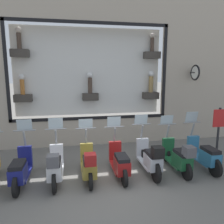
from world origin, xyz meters
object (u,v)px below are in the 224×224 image
at_px(scooter_red_3, 120,162).
at_px(shop_sign_post, 218,134).
at_px(scooter_silver_2, 150,158).
at_px(scooter_white_5, 55,166).
at_px(scooter_olive_4, 89,164).
at_px(scooter_green_1, 178,157).
at_px(scooter_navy_6, 21,169).
at_px(scooter_teal_0, 204,155).

relative_size(scooter_red_3, shop_sign_post, 0.98).
height_order(scooter_silver_2, scooter_white_5, scooter_silver_2).
distance_m(scooter_red_3, scooter_olive_4, 0.88).
bearing_deg(shop_sign_post, scooter_olive_4, 94.43).
bearing_deg(scooter_green_1, scooter_silver_2, 89.14).
distance_m(scooter_green_1, scooter_red_3, 1.75).
bearing_deg(scooter_navy_6, scooter_green_1, -90.86).
distance_m(scooter_green_1, shop_sign_post, 1.60).
height_order(scooter_green_1, scooter_white_5, scooter_white_5).
xyz_separation_m(scooter_teal_0, scooter_silver_2, (-0.06, 1.75, 0.05)).
relative_size(scooter_green_1, scooter_silver_2, 0.99).
xyz_separation_m(scooter_teal_0, scooter_red_3, (-0.01, 2.62, -0.02)).
bearing_deg(scooter_red_3, scooter_olive_4, 94.39).
bearing_deg(scooter_olive_4, shop_sign_post, -85.57).
distance_m(scooter_white_5, shop_sign_post, 5.01).
xyz_separation_m(scooter_silver_2, scooter_olive_4, (-0.02, 1.75, -0.03)).
bearing_deg(scooter_navy_6, scooter_silver_2, -90.86).
distance_m(scooter_teal_0, scooter_olive_4, 3.49).
bearing_deg(scooter_olive_4, scooter_navy_6, 87.70).
height_order(scooter_silver_2, scooter_navy_6, scooter_silver_2).
relative_size(scooter_teal_0, shop_sign_post, 0.99).
bearing_deg(scooter_silver_2, scooter_navy_6, 89.14).
height_order(scooter_green_1, shop_sign_post, shop_sign_post).
xyz_separation_m(scooter_olive_4, scooter_white_5, (0.01, 0.87, 0.02)).
distance_m(scooter_teal_0, scooter_green_1, 0.88).
xyz_separation_m(scooter_white_5, scooter_navy_6, (0.06, 0.87, -0.04)).
distance_m(scooter_olive_4, scooter_white_5, 0.87).
xyz_separation_m(scooter_silver_2, scooter_navy_6, (0.05, 3.49, -0.06)).
bearing_deg(scooter_green_1, scooter_navy_6, 89.14).
xyz_separation_m(scooter_red_3, scooter_white_5, (-0.06, 1.75, 0.05)).
relative_size(scooter_white_5, shop_sign_post, 0.99).
bearing_deg(scooter_navy_6, shop_sign_post, -87.58).
xyz_separation_m(scooter_teal_0, scooter_olive_4, (-0.07, 3.49, 0.01)).
bearing_deg(scooter_teal_0, scooter_olive_4, 91.22).
bearing_deg(shop_sign_post, scooter_teal_0, 111.89).
bearing_deg(scooter_white_5, shop_sign_post, -86.46).
bearing_deg(shop_sign_post, scooter_white_5, 93.54).
distance_m(scooter_red_3, scooter_white_5, 1.75).
height_order(scooter_olive_4, shop_sign_post, shop_sign_post).
bearing_deg(shop_sign_post, scooter_green_1, 101.94).
relative_size(scooter_olive_4, shop_sign_post, 0.98).
xyz_separation_m(scooter_red_3, shop_sign_post, (0.25, -3.22, 0.57)).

